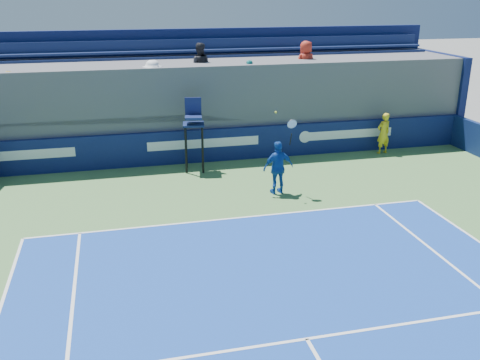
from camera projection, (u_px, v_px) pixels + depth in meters
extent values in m
imported|color=yellow|center=(383.00, 133.00, 20.04)|extent=(0.63, 0.48, 1.55)
cube|color=white|center=(237.00, 218.00, 14.52)|extent=(10.97, 0.07, 0.00)
cube|color=white|center=(307.00, 339.00, 9.50)|extent=(8.23, 0.07, 0.00)
cube|color=#0D174A|center=(204.00, 146.00, 19.10)|extent=(20.40, 0.20, 1.20)
cube|color=white|center=(25.00, 155.00, 17.65)|extent=(3.20, 0.01, 0.32)
cube|color=white|center=(204.00, 143.00, 18.96)|extent=(4.00, 0.01, 0.32)
cube|color=white|center=(348.00, 134.00, 20.17)|extent=(3.60, 0.01, 0.32)
cylinder|color=white|center=(305.00, 137.00, 19.80)|extent=(0.44, 0.01, 0.44)
cylinder|color=black|center=(186.00, 151.00, 17.83)|extent=(0.08, 0.08, 1.60)
cylinder|color=black|center=(203.00, 150.00, 17.87)|extent=(0.08, 0.08, 1.60)
cylinder|color=black|center=(186.00, 146.00, 18.35)|extent=(0.08, 0.08, 1.60)
cylinder|color=black|center=(202.00, 146.00, 18.40)|extent=(0.08, 0.08, 1.60)
cube|color=#0D1945|center=(194.00, 124.00, 17.83)|extent=(0.80, 0.80, 0.06)
cube|color=navy|center=(193.00, 118.00, 17.65)|extent=(0.61, 0.53, 0.08)
cube|color=#131847|center=(193.00, 106.00, 17.89)|extent=(0.55, 0.14, 0.60)
imported|color=#13419E|center=(278.00, 168.00, 16.04)|extent=(0.99, 0.50, 1.63)
cylinder|color=black|center=(291.00, 139.00, 15.79)|extent=(0.04, 0.15, 0.39)
torus|color=#BBBBBF|center=(292.00, 124.00, 15.56)|extent=(0.30, 0.12, 0.29)
cylinder|color=silver|center=(292.00, 124.00, 15.56)|extent=(0.25, 0.09, 0.24)
sphere|color=yellow|center=(276.00, 112.00, 15.33)|extent=(0.07, 0.07, 0.07)
cube|color=#57575D|center=(194.00, 105.00, 20.47)|extent=(20.40, 3.60, 3.38)
cube|color=#57575D|center=(200.00, 118.00, 19.31)|extent=(20.40, 0.90, 0.55)
cube|color=#14214C|center=(201.00, 106.00, 19.06)|extent=(20.00, 0.45, 0.08)
cube|color=#14214C|center=(199.00, 99.00, 19.22)|extent=(20.00, 0.06, 0.45)
cube|color=#57575D|center=(196.00, 99.00, 19.95)|extent=(20.40, 0.90, 0.55)
cube|color=#14214C|center=(196.00, 86.00, 19.70)|extent=(20.00, 0.45, 0.08)
cube|color=#14214C|center=(195.00, 80.00, 19.86)|extent=(20.00, 0.06, 0.45)
cube|color=#57575D|center=(192.00, 80.00, 20.59)|extent=(20.40, 0.90, 0.55)
cube|color=#14214C|center=(192.00, 68.00, 20.33)|extent=(20.00, 0.45, 0.08)
cube|color=#14214C|center=(191.00, 62.00, 20.50)|extent=(20.00, 0.06, 0.45)
cube|color=#57575D|center=(188.00, 63.00, 21.22)|extent=(20.40, 0.90, 0.55)
cube|color=#14214C|center=(188.00, 51.00, 20.97)|extent=(20.00, 0.45, 0.08)
cube|color=#14214C|center=(187.00, 45.00, 21.13)|extent=(20.00, 0.06, 0.45)
cube|color=#0C1647|center=(187.00, 84.00, 22.09)|extent=(20.80, 0.30, 4.40)
cube|color=#0C1647|center=(435.00, 93.00, 22.74)|extent=(0.30, 3.90, 3.40)
imported|color=yellow|center=(11.00, 96.00, 17.51)|extent=(0.89, 0.76, 1.62)
imported|color=silver|center=(154.00, 87.00, 18.50)|extent=(1.19, 0.69, 1.84)
imported|color=teal|center=(250.00, 85.00, 19.27)|extent=(1.03, 0.46, 1.74)
imported|color=#AF2719|center=(306.00, 64.00, 20.45)|extent=(0.95, 0.72, 1.73)
imported|color=black|center=(396.00, 81.00, 20.58)|extent=(0.60, 0.42, 1.58)
imported|color=black|center=(200.00, 67.00, 19.54)|extent=(0.99, 0.86, 1.75)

